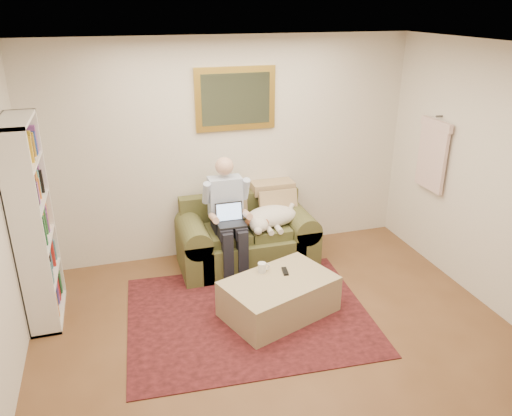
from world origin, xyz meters
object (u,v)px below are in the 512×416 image
seated_man (229,219)px  bookshelf (33,224)px  laptop (230,218)px  ottoman (279,297)px  sofa (246,242)px  coffee_mug (262,267)px  sleeping_dog (271,216)px

seated_man → bookshelf: size_ratio=0.67×
laptop → seated_man: bearing=90.0°
ottoman → laptop: bearing=106.1°
laptop → ottoman: (0.26, -0.91, -0.51)m
seated_man → ottoman: (0.26, -0.98, -0.47)m
bookshelf → laptop: bearing=7.4°
ottoman → bookshelf: (-2.23, 0.66, 0.80)m
sofa → seated_man: (-0.24, -0.15, 0.39)m
seated_man → ottoman: seated_man is taller
ottoman → seated_man: bearing=105.1°
seated_man → coffee_mug: seated_man is taller
laptop → bookshelf: size_ratio=0.15×
laptop → ottoman: size_ratio=0.29×
sofa → ottoman: bearing=-88.7°
seated_man → laptop: seated_man is taller
laptop → bookshelf: 2.00m
laptop → coffee_mug: size_ratio=3.09×
coffee_mug → bookshelf: (-2.11, 0.46, 0.56)m
coffee_mug → bookshelf: bookshelf is taller
sofa → sleeping_dog: (0.29, -0.08, 0.33)m
sofa → laptop: laptop is taller
sofa → seated_man: seated_man is taller
sofa → ottoman: (0.03, -1.12, -0.08)m
sleeping_dog → ottoman: (-0.26, -1.04, -0.41)m
seated_man → ottoman: 1.12m
sofa → sleeping_dog: sofa is taller
laptop → bookshelf: bookshelf is taller
laptop → coffee_mug: laptop is taller
seated_man → laptop: (-0.00, -0.06, 0.03)m
ottoman → coffee_mug: bearing=120.5°
seated_man → coffee_mug: (0.15, -0.78, -0.23)m
sleeping_dog → coffee_mug: (-0.38, -0.84, -0.17)m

